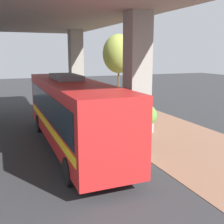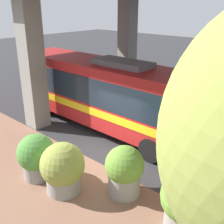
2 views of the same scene
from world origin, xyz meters
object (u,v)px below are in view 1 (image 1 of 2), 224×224
Objects in this scene: planter_front at (96,104)px; planter_extra at (106,110)px; fire_hydrant at (107,106)px; planter_back at (134,113)px; bus at (72,110)px; planter_middle at (145,118)px; street_tree_near at (119,54)px.

planter_extra is at bearing 88.89° from planter_front.
planter_back is (0.04, 4.67, 0.33)m from fire_hydrant.
bus reaches higher than fire_hydrant.
planter_front is 1.04× the size of planter_back.
planter_middle is (-4.70, -1.22, -1.06)m from bus.
bus is 6.31× the size of planter_back.
bus is 8.66m from fire_hydrant.
planter_front is 5.27m from planter_middle.
fire_hydrant is at bearing -90.55° from planter_back.
planter_back is at bearing 89.45° from fire_hydrant.
street_tree_near is at bearing -101.04° from planter_middle.
planter_extra is 0.28× the size of street_tree_near.
bus is at bearing 50.77° from planter_extra.
planter_front is 0.30× the size of street_tree_near.
planter_middle is at bearing 115.48° from planter_extra.
planter_middle is 0.97× the size of planter_extra.
planter_extra is (1.24, -1.56, 0.01)m from planter_back.
bus reaches higher than planter_back.
fire_hydrant is 0.63× the size of planter_extra.
planter_middle is 1.31m from planter_back.
bus is 5.33m from planter_back.
bus is at bearing 14.58° from planter_middle.
planter_middle is at bearing 95.52° from planter_back.
planter_front reaches higher than planter_middle.
planter_front reaches higher than planter_extra.
planter_back is 0.28× the size of street_tree_near.
planter_back reaches higher than planter_middle.
planter_back is 1.02× the size of planter_extra.
planter_front reaches higher than planter_back.
street_tree_near is at bearing -122.25° from planter_extra.
planter_back is at bearing 107.50° from planter_front.
street_tree_near is (-1.50, -1.31, 3.99)m from fire_hydrant.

